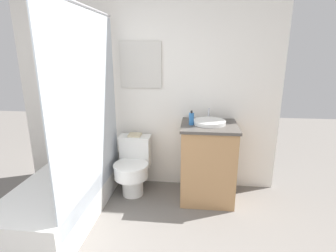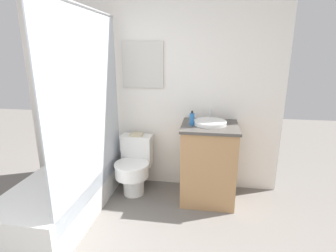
{
  "view_description": "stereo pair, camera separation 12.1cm",
  "coord_description": "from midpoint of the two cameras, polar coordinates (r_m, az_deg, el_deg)",
  "views": [
    {
      "loc": [
        0.59,
        -0.64,
        1.6
      ],
      "look_at": [
        0.31,
        1.91,
        0.87
      ],
      "focal_mm": 28.0,
      "sensor_mm": 36.0,
      "label": 1
    },
    {
      "loc": [
        0.7,
        -0.62,
        1.6
      ],
      "look_at": [
        0.31,
        1.91,
        0.87
      ],
      "focal_mm": 28.0,
      "sensor_mm": 36.0,
      "label": 2
    }
  ],
  "objects": [
    {
      "name": "soap_bottle",
      "position": [
        2.75,
        6.49,
        1.54
      ],
      "size": [
        0.05,
        0.05,
        0.15
      ],
      "color": "#2D6BB2",
      "rests_on": "vanity"
    },
    {
      "name": "toilet",
      "position": [
        3.09,
        -6.23,
        -8.49
      ],
      "size": [
        0.39,
        0.53,
        0.65
      ],
      "color": "white",
      "rests_on": "ground_plane"
    },
    {
      "name": "vanity",
      "position": [
        2.94,
        9.96,
        -7.86
      ],
      "size": [
        0.6,
        0.57,
        0.86
      ],
      "color": "#AD7F51",
      "rests_on": "ground_plane"
    },
    {
      "name": "shower_area",
      "position": [
        2.9,
        -19.94,
        -12.68
      ],
      "size": [
        0.69,
        1.57,
        1.98
      ],
      "color": "white",
      "rests_on": "ground_plane"
    },
    {
      "name": "sink",
      "position": [
        2.81,
        10.38,
        0.73
      ],
      "size": [
        0.34,
        0.38,
        0.13
      ],
      "color": "white",
      "rests_on": "vanity"
    },
    {
      "name": "book_on_tank",
      "position": [
        3.1,
        -5.76,
        -1.83
      ],
      "size": [
        0.14,
        0.13,
        0.02
      ],
      "color": "beige",
      "rests_on": "toilet"
    },
    {
      "name": "wall_back",
      "position": [
        3.1,
        -3.25,
        9.4
      ],
      "size": [
        3.07,
        0.07,
        2.5
      ],
      "color": "white",
      "rests_on": "ground_plane"
    }
  ]
}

